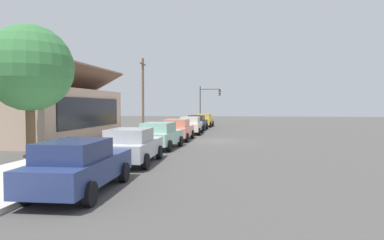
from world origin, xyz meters
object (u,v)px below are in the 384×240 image
Objects in this scene: traffic_light_main at (208,99)px; utility_pole_wooden at (143,93)px; car_seafoam at (160,135)px; car_navy at (80,166)px; shade_tree at (29,68)px; car_coral at (178,129)px; car_silver at (132,146)px; car_ivory at (191,125)px; car_mustard at (204,120)px; fire_hydrant_red at (184,125)px; car_charcoal at (197,122)px.

utility_pole_wooden is (-11.07, 5.66, 0.44)m from traffic_light_main.
car_seafoam is 0.59× the size of utility_pole_wooden.
car_navy is 8.93m from shade_tree.
car_seafoam is 5.19m from car_coral.
car_silver is at bearing -98.99° from shade_tree.
car_navy and car_ivory have the same top height.
car_mustard is at bearing 2.97° from car_seafoam.
car_seafoam is at bearing -49.54° from shade_tree.
car_silver is at bearing -164.80° from utility_pole_wooden.
car_mustard is at bearing -15.33° from fire_hydrant_red.
utility_pole_wooden is at bearing 145.13° from car_mustard.
car_coral is 11.78m from shade_tree.
utility_pole_wooden is (3.63, 5.56, 3.11)m from car_ivory.
car_silver is (5.14, 0.09, 0.00)m from car_navy.
car_seafoam is at bearing 178.16° from car_coral.
car_navy is at bearing 177.90° from car_ivory.
car_silver is at bearing -1.22° from car_navy.
car_seafoam is 0.94× the size of car_coral.
car_navy is 6.67× the size of fire_hydrant_red.
shade_tree is at bearing 133.81° from car_seafoam.
car_silver is at bearing -176.01° from car_seafoam.
utility_pole_wooden is 10.56× the size of fire_hydrant_red.
car_silver is at bearing -179.49° from car_charcoal.
utility_pole_wooden reaches higher than car_silver.
car_seafoam is at bearing -1.43° from car_navy.
traffic_light_main is 7.32× the size of fire_hydrant_red.
car_silver is 6.39× the size of fire_hydrant_red.
car_charcoal is at bearing 178.65° from traffic_light_main.
car_silver is 20.99m from utility_pole_wooden.
shade_tree is at bearing 158.25° from car_ivory.
car_seafoam is 16.59m from fire_hydrant_red.
utility_pole_wooden reaches higher than car_coral.
car_coral is 11.44m from fire_hydrant_red.
traffic_light_main is at bearing -10.33° from fire_hydrant_red.
car_ivory is (10.94, -0.18, 0.00)m from car_seafoam.
fire_hydrant_red is at bearing 13.60° from car_ivory.
car_seafoam is 22.10m from car_mustard.
shade_tree is 0.87× the size of utility_pole_wooden.
utility_pole_wooden is at bearing 54.86° from car_ivory.
car_seafoam is (5.46, 0.06, -0.00)m from car_silver.
car_navy and car_mustard have the same top height.
car_seafoam is at bearing -1.66° from car_silver.
car_coral is (5.19, -0.09, 0.00)m from car_seafoam.
utility_pole_wooden reaches higher than car_charcoal.
car_charcoal is at bearing -98.39° from fire_hydrant_red.
utility_pole_wooden is at bearing 10.14° from car_navy.
car_seafoam is 0.85× the size of traffic_light_main.
utility_pole_wooden is at bearing 116.08° from fire_hydrant_red.
car_coral and car_charcoal have the same top height.
traffic_light_main is (20.45, -0.19, 2.68)m from car_coral.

